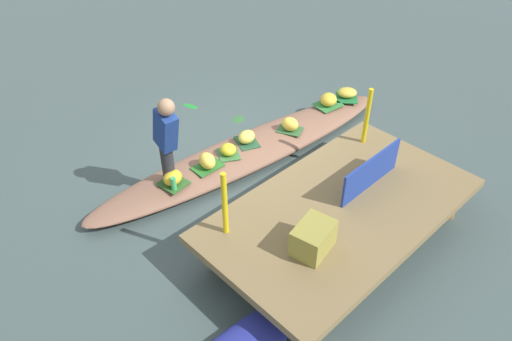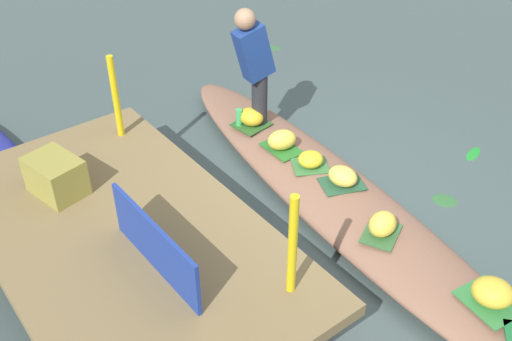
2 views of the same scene
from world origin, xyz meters
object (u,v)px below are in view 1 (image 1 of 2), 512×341
(vendor_boat, at_px, (249,151))
(produce_crate, at_px, (313,238))
(banana_bunch_3, at_px, (328,100))
(market_banner, at_px, (371,172))
(banana_bunch_2, at_px, (247,137))
(banana_bunch_4, at_px, (207,161))
(vendor_person, at_px, (166,136))
(banana_bunch_0, at_px, (290,124))
(banana_bunch_1, at_px, (173,178))
(water_bottle, at_px, (174,184))
(banana_bunch_5, at_px, (347,93))
(banana_bunch_6, at_px, (228,150))

(vendor_boat, xyz_separation_m, produce_crate, (1.06, 2.07, 0.54))
(banana_bunch_3, height_order, market_banner, market_banner)
(produce_crate, bearing_deg, banana_bunch_2, -116.68)
(banana_bunch_2, bearing_deg, market_banner, 94.66)
(vendor_boat, height_order, banana_bunch_4, banana_bunch_4)
(vendor_person, bearing_deg, banana_bunch_3, 177.16)
(banana_bunch_0, distance_m, banana_bunch_3, 0.96)
(banana_bunch_1, distance_m, banana_bunch_4, 0.53)
(banana_bunch_3, relative_size, water_bottle, 1.54)
(water_bottle, bearing_deg, vendor_boat, -177.19)
(vendor_person, relative_size, produce_crate, 2.84)
(banana_bunch_1, bearing_deg, banana_bunch_3, 177.79)
(vendor_boat, bearing_deg, banana_bunch_5, -177.16)
(banana_bunch_1, bearing_deg, banana_bunch_4, 176.20)
(banana_bunch_0, xyz_separation_m, banana_bunch_6, (1.04, -0.18, -0.03))
(banana_bunch_5, bearing_deg, produce_crate, 32.02)
(banana_bunch_4, height_order, water_bottle, banana_bunch_4)
(banana_bunch_5, distance_m, vendor_person, 3.40)
(banana_bunch_6, relative_size, produce_crate, 0.53)
(vendor_boat, distance_m, banana_bunch_1, 1.30)
(banana_bunch_2, bearing_deg, banana_bunch_1, 1.20)
(banana_bunch_5, xyz_separation_m, vendor_person, (3.33, -0.19, 0.63))
(banana_bunch_4, bearing_deg, vendor_boat, 179.60)
(banana_bunch_4, xyz_separation_m, banana_bunch_5, (-2.81, 0.12, -0.02))
(banana_bunch_5, bearing_deg, water_bottle, -0.86)
(banana_bunch_4, bearing_deg, banana_bunch_2, -175.33)
(vendor_person, bearing_deg, vendor_boat, 176.74)
(banana_bunch_2, height_order, banana_bunch_4, banana_bunch_4)
(banana_bunch_3, distance_m, banana_bunch_6, 2.01)
(banana_bunch_1, bearing_deg, banana_bunch_6, 179.28)
(banana_bunch_3, relative_size, banana_bunch_5, 0.93)
(banana_bunch_5, bearing_deg, market_banner, 42.96)
(banana_bunch_6, distance_m, market_banner, 2.02)
(market_banner, bearing_deg, vendor_boat, -85.46)
(banana_bunch_0, height_order, produce_crate, produce_crate)
(vendor_boat, distance_m, banana_bunch_5, 2.07)
(banana_bunch_1, bearing_deg, banana_bunch_0, 174.56)
(market_banner, height_order, produce_crate, market_banner)
(market_banner, bearing_deg, banana_bunch_2, -86.10)
(banana_bunch_0, xyz_separation_m, market_banner, (0.51, 1.73, 0.38))
(vendor_person, distance_m, market_banner, 2.44)
(banana_bunch_0, relative_size, produce_crate, 0.57)
(banana_bunch_2, bearing_deg, banana_bunch_3, 175.07)
(banana_bunch_1, bearing_deg, vendor_person, -104.16)
(banana_bunch_2, bearing_deg, vendor_person, -0.20)
(vendor_boat, height_order, produce_crate, produce_crate)
(banana_bunch_2, bearing_deg, banana_bunch_6, 5.85)
(banana_bunch_2, relative_size, market_banner, 0.26)
(banana_bunch_4, distance_m, banana_bunch_5, 2.81)
(banana_bunch_0, bearing_deg, vendor_boat, -12.12)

